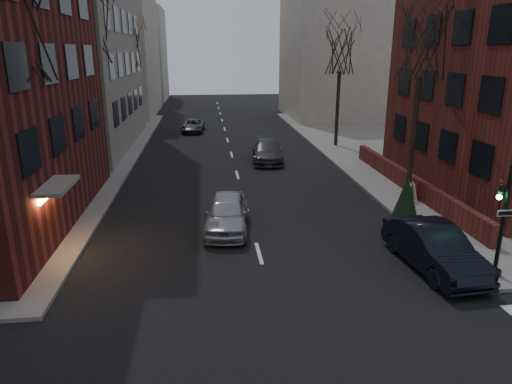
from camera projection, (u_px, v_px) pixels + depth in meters
low_wall_right at (409, 182)px, 25.55m from camera, size 0.35×16.00×1.00m
building_distant_la at (93, 39)px, 54.64m from camera, size 14.00×16.00×18.00m
building_distant_ra at (348, 47)px, 53.38m from camera, size 14.00×14.00×16.00m
building_distant_lb at (132, 55)px, 71.57m from camera, size 10.00×12.00×14.00m
traffic_signal at (500, 228)px, 15.54m from camera, size 0.76×0.44×4.00m
tree_left_a at (13, 28)px, 16.56m from camera, size 4.18×4.18×10.26m
tree_left_b at (89, 30)px, 27.81m from camera, size 4.40×4.40×10.80m
tree_left_c at (127, 46)px, 41.35m from camera, size 3.96×3.96×9.72m
tree_right_a at (423, 43)px, 22.35m from camera, size 3.96×3.96×9.72m
tree_right_b at (340, 52)px, 35.77m from camera, size 3.74×3.74×9.18m
streetlamp_near at (93, 115)px, 25.47m from camera, size 0.36×0.36×6.28m
streetlamp_far at (140, 87)px, 44.44m from camera, size 0.36×0.36×6.28m
parked_sedan at (434, 248)px, 16.63m from camera, size 2.15×5.10×1.64m
car_lane_silver at (227, 213)px, 20.28m from camera, size 2.35×4.79×1.57m
car_lane_gray at (267, 151)px, 32.89m from camera, size 2.55×5.34×1.50m
car_lane_far at (193, 126)px, 44.76m from camera, size 2.37×4.51×1.21m
sandwich_board at (411, 191)px, 23.92m from camera, size 0.55×0.68×0.97m
evergreen_shrub at (406, 197)px, 21.34m from camera, size 1.22×1.22×2.00m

